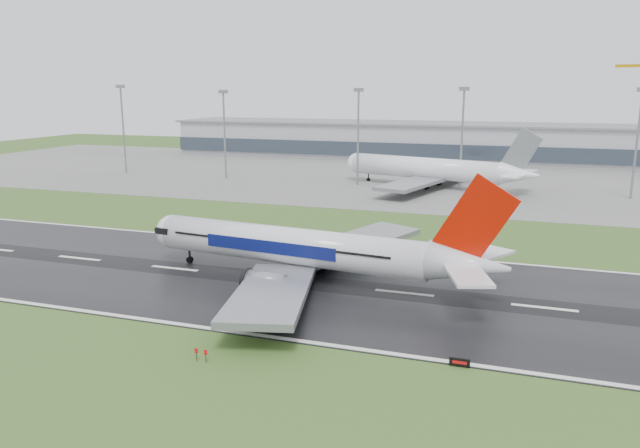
% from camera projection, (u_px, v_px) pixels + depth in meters
% --- Properties ---
extents(ground, '(520.00, 520.00, 0.00)m').
position_uv_depth(ground, '(282.00, 280.00, 97.48)').
color(ground, '#32531E').
rests_on(ground, ground).
extents(runway, '(400.00, 45.00, 0.10)m').
position_uv_depth(runway, '(282.00, 280.00, 97.47)').
color(runway, black).
rests_on(runway, ground).
extents(apron, '(400.00, 130.00, 0.08)m').
position_uv_depth(apron, '(415.00, 176.00, 213.07)').
color(apron, slate).
rests_on(apron, ground).
extents(terminal, '(240.00, 36.00, 15.00)m').
position_uv_depth(terminal, '(439.00, 142.00, 266.92)').
color(terminal, '#999BA4').
rests_on(terminal, ground).
extents(main_airliner, '(67.12, 64.54, 18.05)m').
position_uv_depth(main_airliner, '(312.00, 226.00, 95.19)').
color(main_airliner, silver).
rests_on(main_airliner, runway).
extents(parked_airliner, '(78.33, 75.26, 18.89)m').
position_uv_depth(parked_airliner, '(432.00, 157.00, 187.49)').
color(parked_airliner, white).
rests_on(parked_airliner, apron).
extents(runway_sign, '(2.28, 0.92, 1.04)m').
position_uv_depth(runway_sign, '(460.00, 363.00, 66.96)').
color(runway_sign, black).
rests_on(runway_sign, ground).
extents(floodmast_0, '(0.64, 0.64, 30.66)m').
position_uv_depth(floodmast_0, '(123.00, 131.00, 218.52)').
color(floodmast_0, gray).
rests_on(floodmast_0, ground).
extents(floodmast_1, '(0.64, 0.64, 28.88)m').
position_uv_depth(floodmast_1, '(225.00, 137.00, 205.97)').
color(floodmast_1, gray).
rests_on(floodmast_1, ground).
extents(floodmast_2, '(0.64, 0.64, 29.48)m').
position_uv_depth(floodmast_2, '(358.00, 139.00, 191.20)').
color(floodmast_2, gray).
rests_on(floodmast_2, ground).
extents(floodmast_3, '(0.64, 0.64, 29.82)m').
position_uv_depth(floodmast_3, '(462.00, 141.00, 181.10)').
color(floodmast_3, gray).
rests_on(floodmast_3, ground).
extents(floodmast_4, '(0.64, 0.64, 29.60)m').
position_uv_depth(floodmast_4, '(636.00, 146.00, 166.37)').
color(floodmast_4, gray).
rests_on(floodmast_4, ground).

